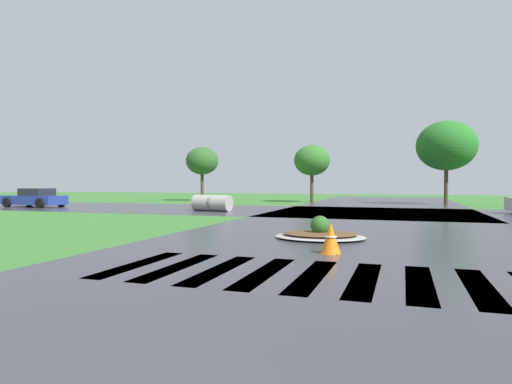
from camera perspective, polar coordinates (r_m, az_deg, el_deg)
name	(u,v)px	position (r m, az deg, el deg)	size (l,w,h in m)	color
asphalt_roadway	(343,244)	(12.24, 11.09, -6.61)	(11.20, 80.00, 0.01)	#35353A
asphalt_cross_road	(374,213)	(25.24, 14.88, -2.56)	(90.00, 10.08, 0.01)	#35353A
crosswalk_stripes	(312,276)	(8.14, 7.26, -10.61)	(7.65, 3.03, 0.01)	white
median_island	(320,234)	(13.37, 8.22, -5.37)	(2.69, 2.17, 0.68)	#9E9B93
car_silver_hatch	(35,198)	(33.38, -26.51, -0.73)	(4.34, 2.16, 1.25)	navy
drainage_pipe_stack	(212,203)	(25.75, -5.66, -1.42)	(2.40, 1.23, 0.93)	#9E9B93
traffic_cone	(331,238)	(10.59, 9.58, -5.90)	(0.47, 0.47, 0.74)	orange
background_treeline	(503,152)	(36.18, 29.14, 4.51)	(44.30, 4.73, 6.15)	#4C3823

